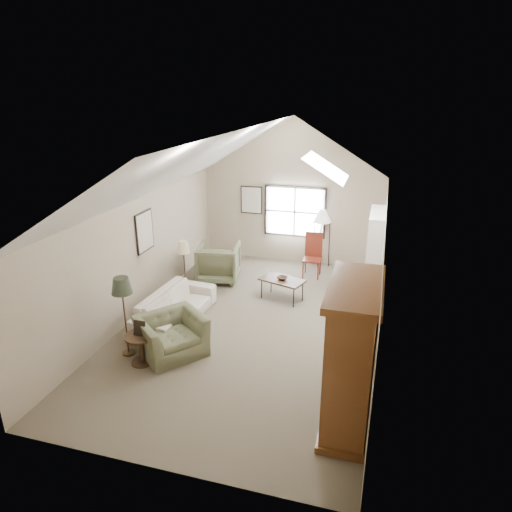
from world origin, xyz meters
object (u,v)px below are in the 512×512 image
(coffee_table, at_px, (282,289))
(side_table, at_px, (142,349))
(armchair_far, at_px, (219,262))
(side_chair, at_px, (312,256))
(armoire, at_px, (350,357))
(armchair_near, at_px, (172,335))
(sofa, at_px, (175,307))

(coffee_table, height_order, side_table, side_table)
(armchair_far, xyz_separation_m, side_chair, (2.26, 0.86, 0.10))
(coffee_table, bearing_deg, armoire, -64.19)
(armchair_near, distance_m, side_table, 0.59)
(armoire, relative_size, armchair_near, 1.92)
(armchair_far, relative_size, side_chair, 0.90)
(armchair_near, bearing_deg, armchair_far, 45.81)
(sofa, height_order, armchair_far, armchair_far)
(armoire, height_order, sofa, armoire)
(armchair_far, bearing_deg, coffee_table, 148.01)
(armchair_far, height_order, side_table, armchair_far)
(side_table, bearing_deg, armchair_far, 89.91)
(armchair_far, relative_size, coffee_table, 1.05)
(armchair_far, bearing_deg, sofa, 76.62)
(side_table, bearing_deg, armoire, -8.46)
(armoire, distance_m, coffee_table, 4.30)
(armchair_near, height_order, coffee_table, armchair_near)
(side_chair, bearing_deg, coffee_table, -106.23)
(side_table, bearing_deg, armchair_near, 49.12)
(armoire, distance_m, sofa, 4.40)
(armoire, relative_size, side_chair, 1.90)
(armchair_far, distance_m, side_table, 3.96)
(sofa, bearing_deg, side_table, -172.27)
(armoire, xyz_separation_m, armchair_near, (-3.28, 0.98, -0.73))
(armchair_near, xyz_separation_m, side_chair, (1.89, 4.37, 0.21))
(sofa, distance_m, coffee_table, 2.54)
(coffee_table, bearing_deg, sofa, -139.53)
(armchair_near, bearing_deg, side_table, 178.85)
(side_table, bearing_deg, sofa, 93.58)
(armoire, xyz_separation_m, side_chair, (-1.39, 5.36, -0.52))
(armchair_near, xyz_separation_m, coffee_table, (1.45, 2.81, -0.12))
(armchair_far, height_order, coffee_table, armchair_far)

